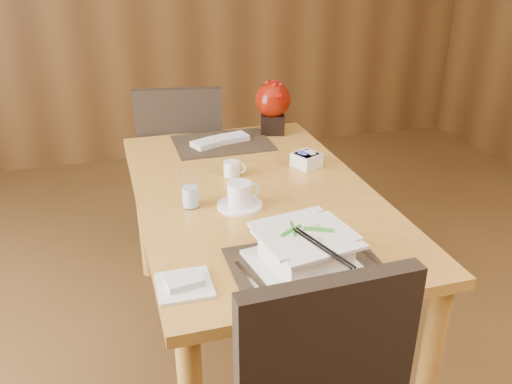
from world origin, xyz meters
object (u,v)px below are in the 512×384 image
object	(u,v)px
sugar_caddy	(307,160)
soup_setting	(305,251)
berry_decor	(273,104)
far_chair	(182,161)
bread_plate	(184,285)
coffee_cup	(240,197)
water_glass	(190,189)
creamer_jug	(232,169)
dining_table	(255,213)

from	to	relation	value
sugar_caddy	soup_setting	bearing A→B (deg)	-111.60
berry_decor	far_chair	xyz separation A→B (m)	(-0.43, 0.25, -0.35)
berry_decor	bread_plate	xyz separation A→B (m)	(-0.65, -1.19, -0.14)
bread_plate	coffee_cup	bearing A→B (deg)	57.57
sugar_caddy	far_chair	bearing A→B (deg)	121.17
coffee_cup	berry_decor	bearing A→B (deg)	63.76
coffee_cup	bread_plate	distance (m)	0.52
water_glass	bread_plate	world-z (taller)	water_glass
coffee_cup	creamer_jug	distance (m)	0.28
water_glass	creamer_jug	distance (m)	0.32
soup_setting	bread_plate	bearing A→B (deg)	170.10
berry_decor	creamer_jug	bearing A→B (deg)	-125.11
sugar_caddy	berry_decor	distance (m)	0.48
coffee_cup	creamer_jug	world-z (taller)	coffee_cup
berry_decor	bread_plate	size ratio (longest dim) A/B	1.65
berry_decor	bread_plate	distance (m)	1.36
dining_table	bread_plate	world-z (taller)	bread_plate
bread_plate	sugar_caddy	bearing A→B (deg)	48.05
water_glass	dining_table	bearing A→B (deg)	13.39
creamer_jug	far_chair	bearing A→B (deg)	117.35
creamer_jug	sugar_caddy	bearing A→B (deg)	19.90
coffee_cup	sugar_caddy	world-z (taller)	coffee_cup
dining_table	coffee_cup	size ratio (longest dim) A/B	8.97
bread_plate	water_glass	bearing A→B (deg)	77.55
sugar_caddy	far_chair	distance (m)	0.86
coffee_cup	far_chair	world-z (taller)	far_chair
dining_table	berry_decor	xyz separation A→B (m)	(0.28, 0.64, 0.24)
berry_decor	far_chair	bearing A→B (deg)	149.68
creamer_jug	sugar_caddy	xyz separation A→B (m)	(0.33, 0.00, -0.00)
creamer_jug	bread_plate	distance (m)	0.79
dining_table	sugar_caddy	size ratio (longest dim) A/B	14.88
coffee_cup	sugar_caddy	xyz separation A→B (m)	(0.37, 0.28, -0.01)
creamer_jug	dining_table	bearing A→B (deg)	-54.23
coffee_cup	far_chair	size ratio (longest dim) A/B	0.17
sugar_caddy	bread_plate	world-z (taller)	sugar_caddy
sugar_caddy	creamer_jug	bearing A→B (deg)	-179.46
water_glass	coffee_cup	bearing A→B (deg)	-15.88
dining_table	soup_setting	world-z (taller)	soup_setting
water_glass	berry_decor	xyz separation A→B (m)	(0.54, 0.70, 0.07)
coffee_cup	water_glass	bearing A→B (deg)	164.12
soup_setting	water_glass	distance (m)	0.55
sugar_caddy	berry_decor	world-z (taller)	berry_decor
sugar_caddy	water_glass	bearing A→B (deg)	-156.52
soup_setting	berry_decor	xyz separation A→B (m)	(0.29, 1.19, 0.09)
creamer_jug	berry_decor	world-z (taller)	berry_decor
creamer_jug	berry_decor	size ratio (longest dim) A/B	0.34
dining_table	sugar_caddy	bearing A→B (deg)	31.71
dining_table	coffee_cup	bearing A→B (deg)	-129.27
dining_table	water_glass	xyz separation A→B (m)	(-0.26, -0.06, 0.17)
creamer_jug	berry_decor	xyz separation A→B (m)	(0.33, 0.47, 0.11)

